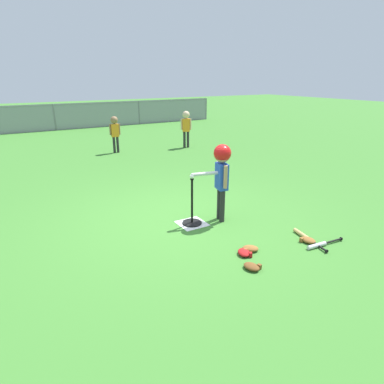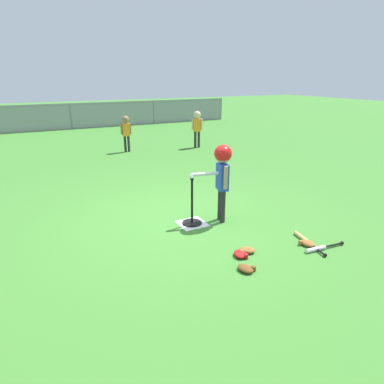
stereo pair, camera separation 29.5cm
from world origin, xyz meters
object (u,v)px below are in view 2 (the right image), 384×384
fielder_near_right (126,129)px  spare_bat_silver (320,248)px  glove_tossed_aside (307,243)px  spare_bat_wood (305,240)px  batting_tee (192,216)px  batter_child (222,168)px  glove_by_plate (246,268)px  glove_near_bats (247,250)px  glove_outfield_drop (240,254)px  fielder_near_left (197,124)px  baseball_on_tee (192,176)px

fielder_near_right → spare_bat_silver: bearing=-86.4°
glove_tossed_aside → spare_bat_wood: bearing=61.1°
batting_tee → batter_child: bearing=-13.3°
glove_by_plate → glove_near_bats: size_ratio=0.92×
glove_tossed_aside → glove_outfield_drop: 1.05m
batter_child → glove_outfield_drop: 1.48m
batter_child → glove_near_bats: size_ratio=4.74×
fielder_near_left → spare_bat_silver: fielder_near_left is taller
baseball_on_tee → batter_child: size_ratio=0.06×
fielder_near_left → fielder_near_right: fielder_near_left is taller
baseball_on_tee → glove_near_bats: (0.23, -1.19, -0.78)m
spare_bat_silver → glove_by_plate: (-1.22, 0.04, 0.01)m
spare_bat_silver → spare_bat_wood: size_ratio=0.90×
glove_outfield_drop → glove_by_plate: bearing=-113.6°
spare_bat_silver → glove_outfield_drop: size_ratio=2.44×
glove_near_bats → fielder_near_right: bearing=86.2°
batter_child → glove_by_plate: batter_child is taller
spare_bat_silver → glove_by_plate: size_ratio=2.61×
spare_bat_silver → glove_near_bats: (-0.94, 0.41, 0.01)m
fielder_near_left → spare_bat_wood: size_ratio=1.67×
batter_child → glove_tossed_aside: size_ratio=5.38×
spare_bat_wood → batter_child: bearing=119.8°
spare_bat_wood → fielder_near_left: bearing=74.9°
fielder_near_left → spare_bat_wood: fielder_near_left is taller
batter_child → glove_outfield_drop: size_ratio=4.84×
spare_bat_silver → fielder_near_left: bearing=75.4°
batting_tee → spare_bat_wood: batting_tee is taller
batter_child → fielder_near_right: 5.98m
batter_child → spare_bat_wood: batter_child is taller
baseball_on_tee → glove_tossed_aside: (1.12, -1.43, -0.78)m
baseball_on_tee → glove_by_plate: baseball_on_tee is taller
glove_near_bats → glove_tossed_aside: same height
batting_tee → spare_bat_wood: bearing=-48.4°
glove_near_bats → glove_outfield_drop: (-0.14, -0.05, 0.00)m
baseball_on_tee → glove_near_bats: bearing=-79.0°
fielder_near_right → spare_bat_wood: 7.24m
spare_bat_silver → batter_child: bearing=114.7°
glove_near_bats → baseball_on_tee: bearing=101.0°
batter_child → fielder_near_right: bearing=87.9°
fielder_near_left → glove_near_bats: size_ratio=4.46×
glove_by_plate → glove_near_bats: 0.47m
glove_near_bats → glove_by_plate: bearing=-127.6°
batting_tee → spare_bat_silver: size_ratio=1.19×
baseball_on_tee → batter_child: 0.51m
fielder_near_left → glove_near_bats: fielder_near_left is taller
glove_outfield_drop → fielder_near_right: bearing=85.1°
spare_bat_silver → glove_tossed_aside: 0.18m
glove_outfield_drop → spare_bat_wood: bearing=-4.6°
baseball_on_tee → fielder_near_left: 6.21m
batter_child → spare_bat_silver: size_ratio=1.98×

